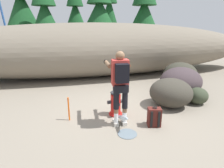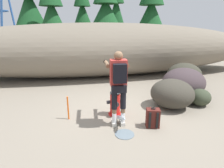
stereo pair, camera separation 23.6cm
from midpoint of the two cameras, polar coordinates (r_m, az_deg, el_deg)
name	(u,v)px [view 2 (the right image)]	position (r m, az deg, el deg)	size (l,w,h in m)	color
ground_plane	(122,112)	(5.23, 4.24, -8.52)	(56.00, 56.00, 0.04)	gray
dirt_embankment	(100,50)	(8.76, -2.79, 10.24)	(15.84, 3.20, 2.35)	#756B5B
fire_hydrant	(115,103)	(4.93, 2.32, -5.77)	(0.44, 0.39, 0.71)	red
hydrant_water_jet	(121,121)	(4.43, 4.30, -10.91)	(0.42, 1.02, 0.42)	silver
utility_worker	(118,80)	(4.22, 3.52, 1.29)	(0.58, 1.00, 1.72)	beige
spare_backpack	(153,118)	(4.54, 13.57, -9.89)	(0.34, 0.33, 0.47)	#511E19
boulder_large	(184,83)	(6.61, 21.60, 0.40)	(1.27, 1.39, 0.94)	#403438
boulder_mid	(184,75)	(7.74, 21.62, 2.57)	(1.31, 1.23, 0.89)	#38362B
boulder_small	(172,93)	(5.66, 18.70, -2.72)	(1.15, 1.20, 0.81)	#3A372E
boulder_outlier	(200,97)	(6.15, 25.87, -3.58)	(0.59, 0.60, 0.49)	#363D2C
pine_tree_far_left	(29,5)	(14.54, -23.12, 21.00)	(2.60, 2.60, 6.47)	#47331E
pine_tree_left	(52,12)	(12.87, -17.11, 19.79)	(2.17, 2.17, 5.49)	#47331E
pine_tree_center	(82,11)	(15.75, -8.42, 20.71)	(1.96, 1.96, 5.72)	#47331E
pine_tree_right	(106,9)	(13.05, -1.37, 21.46)	(2.46, 2.46, 5.41)	#47331E
pine_tree_far_right	(116,9)	(15.43, 1.72, 21.50)	(1.83, 1.83, 6.25)	#47331E
pine_tree_ridge_end	(151,11)	(15.30, 12.11, 20.54)	(2.79, 2.79, 6.12)	#47331E
survey_stake	(68,108)	(4.80, -11.65, -7.09)	(0.04, 0.04, 0.60)	#E55914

